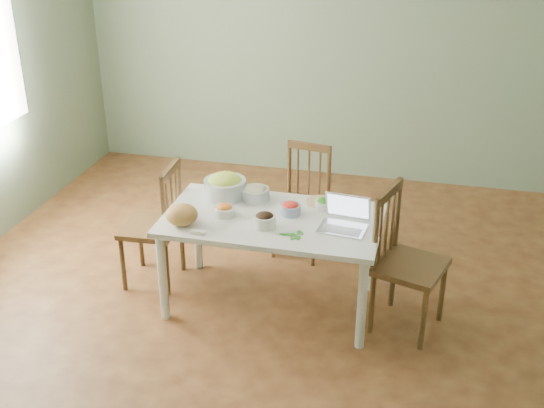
% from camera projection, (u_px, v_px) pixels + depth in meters
% --- Properties ---
extents(floor, '(5.00, 5.00, 0.00)m').
position_uv_depth(floor, '(276.00, 308.00, 4.81)').
color(floor, '#4B2513').
rests_on(floor, ground).
extents(wall_back, '(5.00, 0.00, 2.70)m').
position_uv_depth(wall_back, '(339.00, 41.00, 6.42)').
color(wall_back, gray).
rests_on(wall_back, ground).
extents(wall_front, '(5.00, 0.00, 2.70)m').
position_uv_depth(wall_front, '(81.00, 392.00, 2.04)').
color(wall_front, gray).
rests_on(wall_front, ground).
extents(dining_table, '(1.45, 0.82, 0.68)m').
position_uv_depth(dining_table, '(272.00, 261.00, 4.72)').
color(dining_table, white).
rests_on(dining_table, floor).
extents(chair_far, '(0.44, 0.43, 0.88)m').
position_uv_depth(chair_far, '(301.00, 203.00, 5.34)').
color(chair_far, '#371F12').
rests_on(chair_far, floor).
extents(chair_left, '(0.41, 0.43, 0.93)m').
position_uv_depth(chair_left, '(151.00, 224.00, 4.96)').
color(chair_left, '#371F12').
rests_on(chair_left, floor).
extents(chair_right, '(0.52, 0.53, 0.98)m').
position_uv_depth(chair_right, '(411.00, 263.00, 4.41)').
color(chair_right, '#371F12').
rests_on(chair_right, floor).
extents(bread_boule, '(0.24, 0.24, 0.14)m').
position_uv_depth(bread_boule, '(182.00, 215.00, 4.46)').
color(bread_boule, '#AE843C').
rests_on(bread_boule, dining_table).
extents(butter_stick, '(0.10, 0.04, 0.03)m').
position_uv_depth(butter_stick, '(198.00, 233.00, 4.35)').
color(butter_stick, white).
rests_on(butter_stick, dining_table).
extents(bowl_squash, '(0.39, 0.39, 0.17)m').
position_uv_depth(bowl_squash, '(225.00, 185.00, 4.84)').
color(bowl_squash, '#DAE553').
rests_on(bowl_squash, dining_table).
extents(bowl_carrot, '(0.17, 0.17, 0.08)m').
position_uv_depth(bowl_carrot, '(224.00, 210.00, 4.59)').
color(bowl_carrot, orange).
rests_on(bowl_carrot, dining_table).
extents(bowl_onion, '(0.21, 0.21, 0.11)m').
position_uv_depth(bowl_onion, '(255.00, 192.00, 4.81)').
color(bowl_onion, beige).
rests_on(bowl_onion, dining_table).
extents(bowl_mushroom, '(0.18, 0.18, 0.10)m').
position_uv_depth(bowl_mushroom, '(265.00, 220.00, 4.44)').
color(bowl_mushroom, black).
rests_on(bowl_mushroom, dining_table).
extents(bowl_redpep, '(0.18, 0.18, 0.09)m').
position_uv_depth(bowl_redpep, '(290.00, 208.00, 4.60)').
color(bowl_redpep, red).
rests_on(bowl_redpep, dining_table).
extents(bowl_broccoli, '(0.16, 0.16, 0.08)m').
position_uv_depth(bowl_broccoli, '(324.00, 203.00, 4.68)').
color(bowl_broccoli, '#20661E').
rests_on(bowl_broccoli, dining_table).
extents(flatbread, '(0.24, 0.24, 0.02)m').
position_uv_depth(flatbread, '(320.00, 202.00, 4.78)').
color(flatbread, tan).
rests_on(flatbread, dining_table).
extents(basil_bunch, '(0.18, 0.18, 0.02)m').
position_uv_depth(basil_bunch, '(291.00, 234.00, 4.34)').
color(basil_bunch, '#1F661F').
rests_on(basil_bunch, dining_table).
extents(laptop, '(0.33, 0.30, 0.20)m').
position_uv_depth(laptop, '(343.00, 216.00, 4.37)').
color(laptop, silver).
rests_on(laptop, dining_table).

